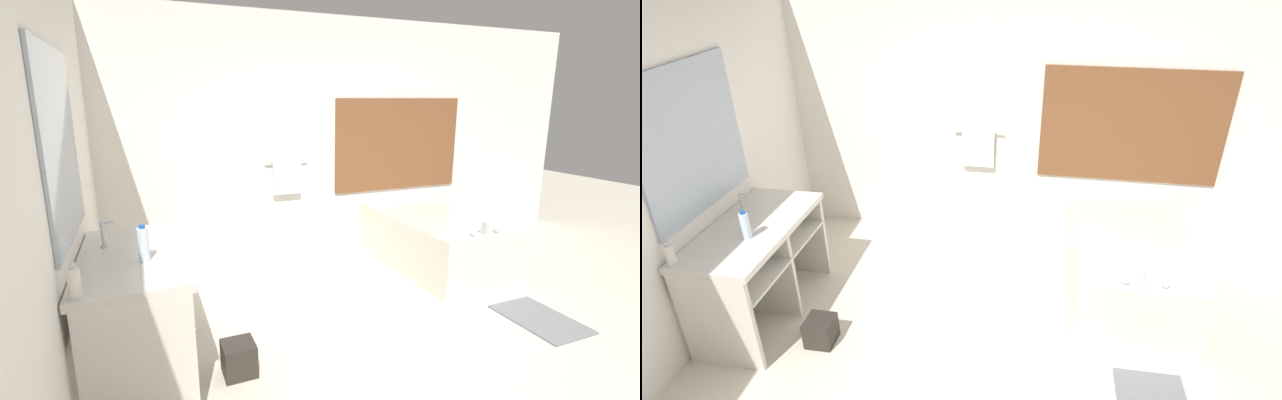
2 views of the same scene
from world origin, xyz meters
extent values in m
plane|color=beige|center=(0.00, 0.00, 0.00)|extent=(16.00, 16.00, 0.00)
cube|color=white|center=(0.00, 2.23, 1.35)|extent=(7.40, 0.06, 2.70)
cube|color=brown|center=(1.15, 2.19, 1.27)|extent=(1.70, 0.02, 1.10)
cylinder|color=silver|center=(-0.30, 2.16, 1.15)|extent=(0.50, 0.02, 0.02)
cube|color=white|center=(-0.30, 2.15, 0.98)|extent=(0.32, 0.04, 0.40)
cube|color=white|center=(-2.23, 0.00, 1.35)|extent=(0.06, 7.40, 2.70)
cube|color=#A3B2C1|center=(-2.19, 0.55, 1.55)|extent=(0.02, 1.10, 1.10)
cube|color=silver|center=(-1.87, 0.55, 0.83)|extent=(0.64, 1.27, 0.05)
cube|color=silver|center=(-1.87, 0.55, 0.58)|extent=(0.60, 1.21, 0.02)
cylinder|color=white|center=(-1.87, 0.74, 0.79)|extent=(0.40, 0.40, 0.12)
cube|color=silver|center=(-1.87, -0.07, 0.40)|extent=(0.59, 0.04, 0.80)
cube|color=silver|center=(-1.87, 0.55, 0.40)|extent=(0.59, 0.04, 0.80)
cube|color=silver|center=(-1.87, 1.16, 0.40)|extent=(0.59, 0.04, 0.80)
cylinder|color=white|center=(-1.82, 0.23, 0.65)|extent=(0.13, 0.35, 0.13)
cylinder|color=white|center=(-1.82, 0.87, 0.65)|extent=(0.13, 0.35, 0.13)
cylinder|color=silver|center=(-2.05, 0.74, 0.86)|extent=(0.04, 0.04, 0.02)
cylinder|color=silver|center=(-2.05, 0.74, 0.95)|extent=(0.02, 0.02, 0.16)
cube|color=silver|center=(-2.01, 0.74, 1.02)|extent=(0.07, 0.01, 0.01)
cube|color=silver|center=(1.15, 1.37, 0.29)|extent=(0.98, 1.64, 0.57)
ellipsoid|color=white|center=(1.15, 1.37, 0.42)|extent=(0.71, 1.18, 0.30)
cube|color=silver|center=(1.15, 0.65, 0.63)|extent=(0.04, 0.07, 0.12)
sphere|color=silver|center=(1.01, 0.65, 0.60)|extent=(0.06, 0.06, 0.06)
sphere|color=silver|center=(1.29, 0.65, 0.60)|extent=(0.06, 0.06, 0.06)
cylinder|color=silver|center=(-1.80, 0.38, 0.95)|extent=(0.07, 0.07, 0.21)
cylinder|color=#1E4CA8|center=(-1.80, 0.38, 1.07)|extent=(0.04, 0.04, 0.02)
cylinder|color=white|center=(-2.13, -0.02, 0.93)|extent=(0.06, 0.06, 0.15)
cylinder|color=silver|center=(-2.13, -0.02, 1.02)|extent=(0.03, 0.03, 0.03)
cube|color=#2D2823|center=(-1.28, 0.28, 0.11)|extent=(0.22, 0.22, 0.22)
cube|color=slate|center=(1.21, 0.01, 0.01)|extent=(0.48, 0.69, 0.02)
camera|label=1|loc=(-1.76, -2.28, 1.81)|focal=24.00mm
camera|label=2|loc=(0.30, -2.49, 2.84)|focal=28.00mm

